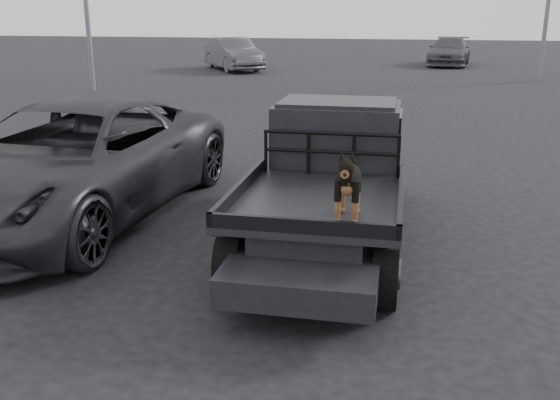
% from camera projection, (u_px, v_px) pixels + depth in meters
% --- Properties ---
extents(ground, '(120.00, 120.00, 0.00)m').
position_uv_depth(ground, '(288.00, 286.00, 7.11)').
color(ground, black).
rests_on(ground, ground).
extents(flatbed_ute, '(2.00, 5.40, 0.92)m').
position_uv_depth(flatbed_ute, '(328.00, 212.00, 8.25)').
color(flatbed_ute, black).
rests_on(flatbed_ute, ground).
extents(ute_cab, '(1.72, 1.30, 0.88)m').
position_uv_depth(ute_cab, '(338.00, 131.00, 8.87)').
color(ute_cab, black).
rests_on(ute_cab, flatbed_ute).
extents(headache_rack, '(1.80, 0.08, 0.55)m').
position_uv_depth(headache_rack, '(331.00, 154.00, 8.22)').
color(headache_rack, black).
rests_on(headache_rack, flatbed_ute).
extents(dog, '(0.32, 0.60, 0.74)m').
position_uv_depth(dog, '(349.00, 184.00, 6.48)').
color(dog, black).
rests_on(dog, flatbed_ute).
extents(parked_suv, '(3.25, 6.35, 1.71)m').
position_uv_depth(parked_suv, '(72.00, 162.00, 9.25)').
color(parked_suv, '#2B2B2F').
rests_on(parked_suv, ground).
extents(distant_car_a, '(4.17, 4.98, 1.61)m').
position_uv_depth(distant_car_a, '(233.00, 54.00, 31.65)').
color(distant_car_a, '#47484C').
rests_on(distant_car_a, ground).
extents(distant_car_b, '(2.73, 5.36, 1.49)m').
position_uv_depth(distant_car_b, '(449.00, 51.00, 34.39)').
color(distant_car_b, '#47464B').
rests_on(distant_car_b, ground).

